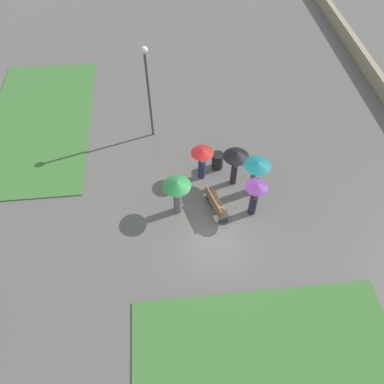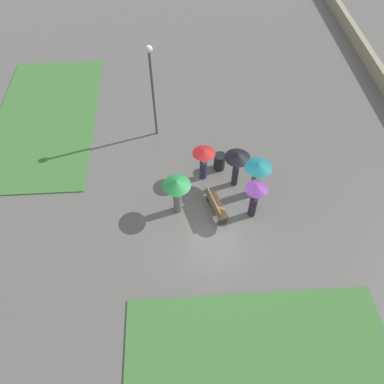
% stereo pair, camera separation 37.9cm
% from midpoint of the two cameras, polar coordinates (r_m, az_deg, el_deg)
% --- Properties ---
extents(ground_plane, '(90.00, 90.00, 0.00)m').
position_cam_midpoint_polar(ground_plane, '(15.66, 4.30, -4.21)').
color(ground_plane, '#66635E').
extents(lawn_patch_far, '(10.15, 5.12, 0.06)m').
position_cam_midpoint_polar(lawn_patch_far, '(21.25, -20.91, 10.48)').
color(lawn_patch_far, '#427A38').
rests_on(lawn_patch_far, ground_plane).
extents(park_bench, '(1.56, 0.83, 0.90)m').
position_cam_midpoint_polar(park_bench, '(15.53, 4.29, -1.98)').
color(park_bench, brown).
rests_on(park_bench, ground_plane).
extents(lamp_post, '(0.32, 0.32, 4.77)m').
position_cam_midpoint_polar(lamp_post, '(17.24, -5.47, 16.33)').
color(lamp_post, '#474C51').
rests_on(lamp_post, ground_plane).
extents(trash_bin, '(0.55, 0.55, 0.82)m').
position_cam_midpoint_polar(trash_bin, '(17.18, 4.84, 4.63)').
color(trash_bin, '#232326').
rests_on(trash_bin, ground_plane).
extents(crowd_person_green, '(1.14, 1.14, 1.90)m').
position_cam_midpoint_polar(crowd_person_green, '(14.77, -1.60, 0.55)').
color(crowd_person_green, slate).
rests_on(crowd_person_green, ground_plane).
extents(crowd_person_purple, '(0.91, 0.91, 1.90)m').
position_cam_midpoint_polar(crowd_person_purple, '(14.96, 10.33, -0.42)').
color(crowd_person_purple, '#2D2333').
rests_on(crowd_person_purple, ground_plane).
extents(crowd_person_black, '(1.10, 1.10, 1.94)m').
position_cam_midpoint_polar(crowd_person_black, '(15.79, 7.59, 4.84)').
color(crowd_person_black, '#2D2333').
rests_on(crowd_person_black, ground_plane).
extents(crowd_person_teal, '(1.15, 1.15, 1.91)m').
position_cam_midpoint_polar(crowd_person_teal, '(15.68, 10.59, 2.93)').
color(crowd_person_teal, slate).
rests_on(crowd_person_teal, ground_plane).
extents(crowd_person_red, '(0.98, 0.98, 1.72)m').
position_cam_midpoint_polar(crowd_person_red, '(16.17, 2.47, 5.17)').
color(crowd_person_red, '#282D47').
rests_on(crowd_person_red, ground_plane).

